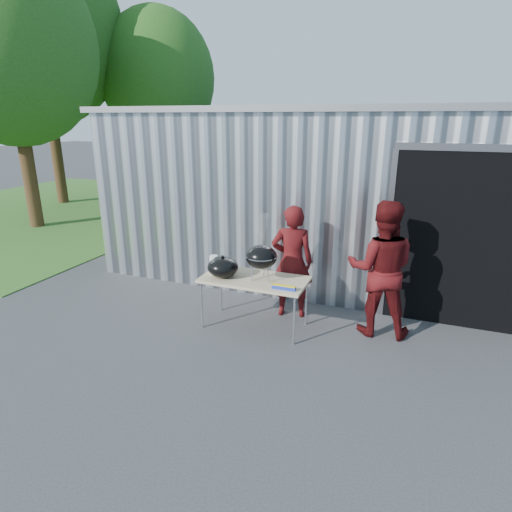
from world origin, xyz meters
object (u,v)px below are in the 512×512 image
at_px(person_bystander, 381,269).
at_px(person_cook, 292,262).
at_px(folding_table, 254,281).
at_px(kettle_grill, 261,251).

bearing_deg(person_bystander, person_cook, -10.57).
relative_size(folding_table, kettle_grill, 1.60).
distance_m(person_cook, person_bystander, 1.30).
distance_m(kettle_grill, person_bystander, 1.65).
distance_m(folding_table, person_cook, 0.70).
bearing_deg(person_cook, folding_table, 42.46).
distance_m(folding_table, person_bystander, 1.75).
bearing_deg(kettle_grill, person_bystander, 17.24).
xyz_separation_m(kettle_grill, person_cook, (0.27, 0.59, -0.31)).
bearing_deg(kettle_grill, person_cook, 65.07).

